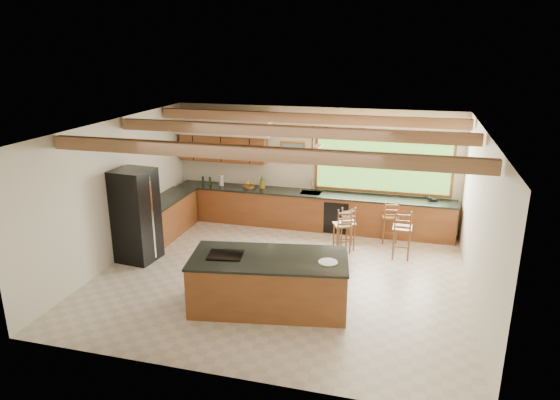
# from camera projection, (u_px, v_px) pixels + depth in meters

# --- Properties ---
(ground) EXTENTS (7.20, 7.20, 0.00)m
(ground) POSITION_uv_depth(u_px,v_px,m) (281.00, 276.00, 10.03)
(ground) COLOR beige
(ground) RESTS_ON ground
(room_shell) EXTENTS (7.27, 6.54, 3.02)m
(room_shell) POSITION_uv_depth(u_px,v_px,m) (281.00, 162.00, 10.01)
(room_shell) COLOR beige
(room_shell) RESTS_ON ground
(counter_run) EXTENTS (7.12, 3.10, 1.26)m
(counter_run) POSITION_uv_depth(u_px,v_px,m) (275.00, 212.00, 12.42)
(counter_run) COLOR brown
(counter_run) RESTS_ON ground
(island) EXTENTS (2.90, 1.72, 0.97)m
(island) POSITION_uv_depth(u_px,v_px,m) (269.00, 282.00, 8.76)
(island) COLOR brown
(island) RESTS_ON ground
(refrigerator) EXTENTS (0.85, 0.83, 2.00)m
(refrigerator) POSITION_uv_depth(u_px,v_px,m) (136.00, 216.00, 10.55)
(refrigerator) COLOR black
(refrigerator) RESTS_ON ground
(bar_stool_a) EXTENTS (0.47, 0.47, 1.03)m
(bar_stool_a) POSITION_uv_depth(u_px,v_px,m) (347.00, 224.00, 11.19)
(bar_stool_a) COLOR brown
(bar_stool_a) RESTS_ON ground
(bar_stool_b) EXTENTS (0.49, 0.50, 1.05)m
(bar_stool_b) POSITION_uv_depth(u_px,v_px,m) (342.00, 226.00, 11.02)
(bar_stool_b) COLOR brown
(bar_stool_b) RESTS_ON ground
(bar_stool_c) EXTENTS (0.40, 0.40, 1.13)m
(bar_stool_c) POSITION_uv_depth(u_px,v_px,m) (402.00, 230.00, 10.68)
(bar_stool_c) COLOR brown
(bar_stool_c) RESTS_ON ground
(bar_stool_d) EXTENTS (0.44, 0.44, 1.05)m
(bar_stool_d) POSITION_uv_depth(u_px,v_px,m) (390.00, 218.00, 11.56)
(bar_stool_d) COLOR brown
(bar_stool_d) RESTS_ON ground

